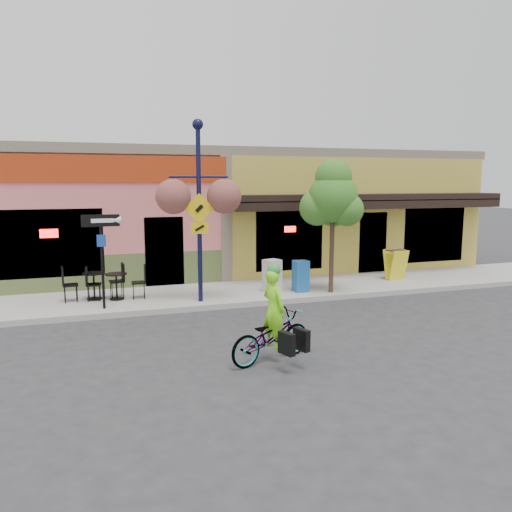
{
  "coord_description": "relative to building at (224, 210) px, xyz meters",
  "views": [
    {
      "loc": [
        -5.09,
        -12.09,
        3.4
      ],
      "look_at": [
        -0.95,
        0.5,
        1.4
      ],
      "focal_mm": 35.0,
      "sensor_mm": 36.0,
      "label": 1
    }
  ],
  "objects": [
    {
      "name": "building",
      "position": [
        0.0,
        0.0,
        0.0
      ],
      "size": [
        18.2,
        8.2,
        4.5
      ],
      "primitive_type": null,
      "color": "#DB6C6C",
      "rests_on": "ground"
    },
    {
      "name": "newspaper_box_blue",
      "position": [
        0.7,
        -6.24,
        -1.64
      ],
      "size": [
        0.43,
        0.39,
        0.93
      ],
      "primitive_type": null,
      "rotation": [
        0.0,
        0.0,
        0.04
      ],
      "color": "#1C5FAA",
      "rests_on": "sidewalk"
    },
    {
      "name": "cyclist_rider",
      "position": [
        -1.92,
        -11.02,
        -1.49
      ],
      "size": [
        0.53,
        0.65,
        1.52
      ],
      "primitive_type": "imported",
      "rotation": [
        0.0,
        0.0,
        1.91
      ],
      "color": "#87FF1A",
      "rests_on": "ground"
    },
    {
      "name": "curb",
      "position": [
        0.0,
        -6.95,
        -2.17
      ],
      "size": [
        24.0,
        0.12,
        0.15
      ],
      "primitive_type": "cube",
      "color": "#A8A59E",
      "rests_on": "ground"
    },
    {
      "name": "lamp_post",
      "position": [
        -2.38,
        -6.5,
        0.33
      ],
      "size": [
        1.64,
        0.89,
        4.86
      ],
      "primitive_type": null,
      "rotation": [
        0.0,
        0.0,
        -0.18
      ],
      "color": "#111235",
      "rests_on": "sidewalk"
    },
    {
      "name": "newspaper_box_grey",
      "position": [
        -0.13,
        -6.03,
        -1.62
      ],
      "size": [
        0.56,
        0.53,
        0.96
      ],
      "primitive_type": null,
      "rotation": [
        0.0,
        0.0,
        0.33
      ],
      "color": "silver",
      "rests_on": "sidewalk"
    },
    {
      "name": "cafe_set_left",
      "position": [
        -4.54,
        -5.58,
        -1.62
      ],
      "size": [
        1.64,
        0.91,
        0.95
      ],
      "primitive_type": null,
      "rotation": [
        0.0,
        0.0,
        -0.07
      ],
      "color": "black",
      "rests_on": "sidewalk"
    },
    {
      "name": "bicycle",
      "position": [
        -1.97,
        -11.02,
        -1.77
      ],
      "size": [
        1.95,
        1.22,
        0.97
      ],
      "primitive_type": "imported",
      "rotation": [
        0.0,
        0.0,
        1.91
      ],
      "color": "maroon",
      "rests_on": "ground"
    },
    {
      "name": "one_way_sign",
      "position": [
        -4.9,
        -6.52,
        -0.89
      ],
      "size": [
        0.94,
        0.24,
        2.42
      ],
      "primitive_type": null,
      "rotation": [
        0.0,
        0.0,
        0.04
      ],
      "color": "black",
      "rests_on": "sidewalk"
    },
    {
      "name": "sandwich_board",
      "position": [
        4.41,
        -5.74,
        -1.59
      ],
      "size": [
        0.65,
        0.5,
        1.01
      ],
      "primitive_type": null,
      "rotation": [
        0.0,
        0.0,
        0.09
      ],
      "color": "yellow",
      "rests_on": "sidewalk"
    },
    {
      "name": "sidewalk",
      "position": [
        0.0,
        -5.5,
        -2.17
      ],
      "size": [
        24.0,
        3.0,
        0.15
      ],
      "primitive_type": "cube",
      "color": "#9E9B93",
      "rests_on": "ground"
    },
    {
      "name": "street_tree",
      "position": [
        1.51,
        -6.6,
        -0.14
      ],
      "size": [
        1.87,
        1.87,
        3.92
      ],
      "primitive_type": null,
      "rotation": [
        0.0,
        0.0,
        -0.26
      ],
      "color": "#3D7A26",
      "rests_on": "sidewalk"
    },
    {
      "name": "ground",
      "position": [
        0.0,
        -7.5,
        -2.25
      ],
      "size": [
        90.0,
        90.0,
        0.0
      ],
      "primitive_type": "plane",
      "color": "#2D2D30",
      "rests_on": "ground"
    },
    {
      "name": "cafe_set_right",
      "position": [
        -5.13,
        -5.39,
        -1.61
      ],
      "size": [
        1.71,
        0.98,
        0.98
      ],
      "primitive_type": null,
      "rotation": [
        0.0,
        0.0,
        0.1
      ],
      "color": "black",
      "rests_on": "sidewalk"
    }
  ]
}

